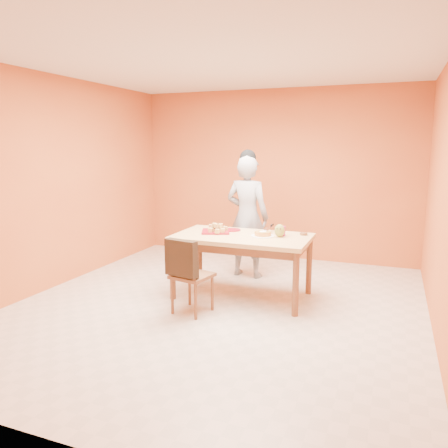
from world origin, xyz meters
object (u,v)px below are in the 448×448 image
at_px(dining_table, 242,243).
at_px(sponge_cake, 263,234).
at_px(egg_ornament, 280,231).
at_px(magenta_glass, 282,231).
at_px(dining_chair, 191,274).
at_px(checker_tin, 304,234).
at_px(person, 247,217).
at_px(red_dinner_plate, 232,230).
at_px(pastry_platter, 216,231).

xyz_separation_m(dining_table, sponge_cake, (0.25, 0.02, 0.13)).
relative_size(egg_ornament, magenta_glass, 1.35).
relative_size(dining_chair, checker_tin, 9.31).
height_order(person, magenta_glass, person).
bearing_deg(sponge_cake, checker_tin, 30.60).
xyz_separation_m(person, magenta_glass, (0.66, -0.68, -0.03)).
relative_size(sponge_cake, egg_ornament, 1.28).
bearing_deg(person, egg_ornament, 135.88).
bearing_deg(red_dinner_plate, magenta_glass, -7.21).
relative_size(dining_table, egg_ornament, 10.51).
bearing_deg(dining_chair, person, 96.27).
xyz_separation_m(red_dinner_plate, checker_tin, (0.90, 0.04, 0.01)).
height_order(person, red_dinner_plate, person).
relative_size(person, egg_ornament, 11.07).
distance_m(pastry_platter, red_dinner_plate, 0.23).
relative_size(person, magenta_glass, 14.95).
xyz_separation_m(dining_table, checker_tin, (0.68, 0.28, 0.11)).
xyz_separation_m(sponge_cake, egg_ornament, (0.19, 0.04, 0.04)).
height_order(dining_chair, sponge_cake, dining_chair).
height_order(sponge_cake, checker_tin, sponge_cake).
bearing_deg(dining_table, person, 104.27).
relative_size(sponge_cake, checker_tin, 2.13).
xyz_separation_m(person, egg_ornament, (0.65, -0.77, -0.01)).
bearing_deg(egg_ornament, dining_chair, -155.82).
height_order(pastry_platter, red_dinner_plate, pastry_platter).
bearing_deg(checker_tin, person, 148.20).
bearing_deg(checker_tin, egg_ornament, -137.95).
xyz_separation_m(egg_ornament, checker_tin, (0.24, 0.22, -0.06)).
bearing_deg(dining_chair, dining_table, 75.23).
relative_size(red_dinner_plate, magenta_glass, 1.96).
bearing_deg(dining_chair, red_dinner_plate, 93.84).
distance_m(pastry_platter, egg_ornament, 0.81).
height_order(sponge_cake, magenta_glass, magenta_glass).
distance_m(red_dinner_plate, egg_ornament, 0.69).
relative_size(red_dinner_plate, sponge_cake, 1.14).
bearing_deg(checker_tin, pastry_platter, -167.99).
height_order(person, checker_tin, person).
distance_m(sponge_cake, egg_ornament, 0.20).
bearing_deg(sponge_cake, pastry_platter, 176.88).
height_order(dining_table, red_dinner_plate, red_dinner_plate).
bearing_deg(red_dinner_plate, person, 89.16).
xyz_separation_m(dining_table, dining_chair, (-0.34, -0.70, -0.22)).
distance_m(pastry_platter, magenta_glass, 0.82).
distance_m(dining_table, checker_tin, 0.74).
xyz_separation_m(red_dinner_plate, sponge_cake, (0.47, -0.22, 0.03)).
bearing_deg(dining_table, checker_tin, 22.45).
bearing_deg(egg_ornament, checker_tin, 21.67).
xyz_separation_m(dining_chair, red_dinner_plate, (0.12, 0.95, 0.33)).
height_order(sponge_cake, egg_ornament, egg_ornament).
distance_m(dining_chair, pastry_platter, 0.83).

